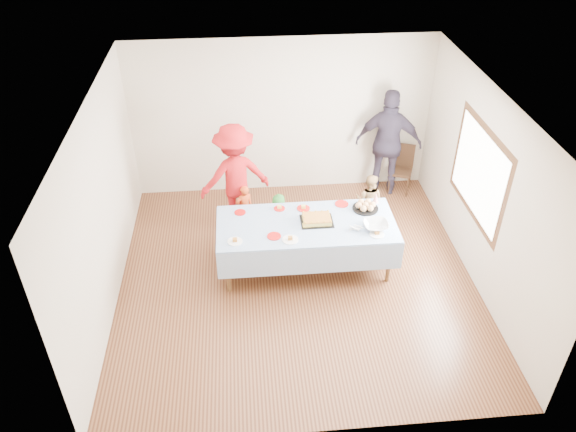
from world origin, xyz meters
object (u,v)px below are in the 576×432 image
adult_left (235,176)px  dining_chair (402,165)px  birthday_cake (317,219)px  party_table (306,227)px

adult_left → dining_chair: bearing=179.6°
birthday_cake → dining_chair: bearing=48.1°
party_table → birthday_cake: bearing=12.0°
dining_chair → birthday_cake: bearing=-109.2°
party_table → birthday_cake: (0.15, 0.03, 0.09)m
party_table → adult_left: size_ratio=1.45×
dining_chair → adult_left: size_ratio=0.49×
dining_chair → adult_left: (-2.89, -0.75, 0.39)m
party_table → dining_chair: 2.79m
dining_chair → adult_left: 3.02m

